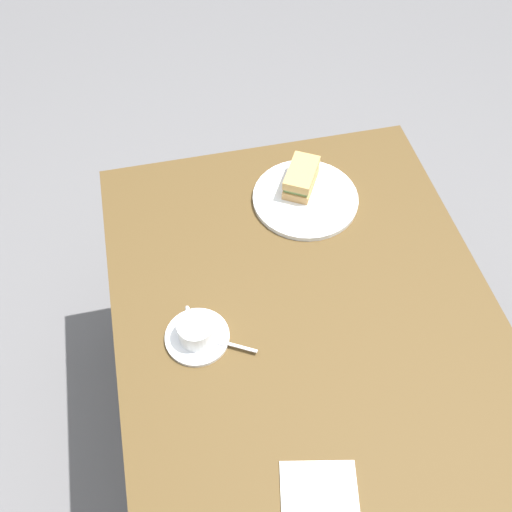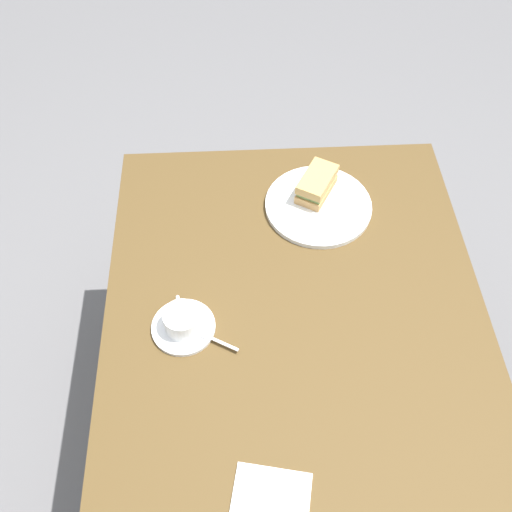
{
  "view_description": "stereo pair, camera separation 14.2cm",
  "coord_description": "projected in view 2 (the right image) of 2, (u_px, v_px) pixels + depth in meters",
  "views": [
    {
      "loc": [
        0.65,
        -0.27,
        1.89
      ],
      "look_at": [
        -0.18,
        -0.09,
        0.75
      ],
      "focal_mm": 40.39,
      "sensor_mm": 36.0,
      "label": 1
    },
    {
      "loc": [
        0.66,
        -0.13,
        1.89
      ],
      "look_at": [
        -0.18,
        -0.09,
        0.75
      ],
      "focal_mm": 40.39,
      "sensor_mm": 36.0,
      "label": 2
    }
  ],
  "objects": [
    {
      "name": "ground_plane",
      "position": [
        285.0,
        430.0,
        1.92
      ],
      "size": [
        6.0,
        6.0,
        0.0
      ],
      "primitive_type": "plane",
      "color": "#616061"
    },
    {
      "name": "dining_table",
      "position": [
        295.0,
        344.0,
        1.42
      ],
      "size": [
        1.17,
        0.91,
        0.72
      ],
      "color": "#4F3A1D",
      "rests_on": "ground_plane"
    },
    {
      "name": "sandwich_plate",
      "position": [
        318.0,
        206.0,
        1.55
      ],
      "size": [
        0.29,
        0.29,
        0.01
      ],
      "primitive_type": "cylinder",
      "color": "white",
      "rests_on": "dining_table"
    },
    {
      "name": "sandwich_front",
      "position": [
        317.0,
        184.0,
        1.54
      ],
      "size": [
        0.15,
        0.13,
        0.06
      ],
      "color": "tan",
      "rests_on": "sandwich_plate"
    },
    {
      "name": "coffee_saucer",
      "position": [
        184.0,
        327.0,
        1.33
      ],
      "size": [
        0.15,
        0.15,
        0.01
      ],
      "primitive_type": "cylinder",
      "color": "white",
      "rests_on": "dining_table"
    },
    {
      "name": "coffee_cup",
      "position": [
        182.0,
        319.0,
        1.3
      ],
      "size": [
        0.11,
        0.08,
        0.05
      ],
      "color": "white",
      "rests_on": "coffee_saucer"
    },
    {
      "name": "spoon",
      "position": [
        213.0,
        339.0,
        1.3
      ],
      "size": [
        0.06,
        0.09,
        0.01
      ],
      "color": "silver",
      "rests_on": "coffee_saucer"
    },
    {
      "name": "napkin",
      "position": [
        270.0,
        507.0,
        1.1
      ],
      "size": [
        0.18,
        0.18,
        0.0
      ],
      "primitive_type": "cube",
      "rotation": [
        0.0,
        0.0,
        -0.2
      ],
      "color": "white",
      "rests_on": "dining_table"
    }
  ]
}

